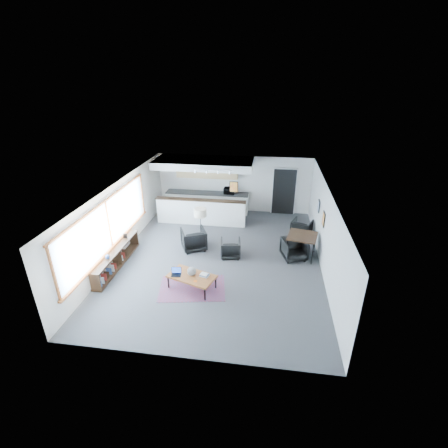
# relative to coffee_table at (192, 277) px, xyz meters

# --- Properties ---
(room) EXTENTS (7.02, 9.02, 2.62)m
(room) POSITION_rel_coffee_table_xyz_m (0.52, 1.87, 0.88)
(room) COLOR #464648
(room) RESTS_ON ground
(window) EXTENTS (0.10, 5.95, 1.66)m
(window) POSITION_rel_coffee_table_xyz_m (-2.95, 0.97, 1.04)
(window) COLOR #8CBFFF
(window) RESTS_ON room
(console) EXTENTS (0.35, 3.00, 0.80)m
(console) POSITION_rel_coffee_table_xyz_m (-2.78, 0.82, -0.09)
(console) COLOR #331F11
(console) RESTS_ON floor
(kitchenette) EXTENTS (4.20, 1.96, 2.60)m
(kitchenette) POSITION_rel_coffee_table_xyz_m (-0.68, 5.58, 0.96)
(kitchenette) COLOR white
(kitchenette) RESTS_ON floor
(doorway) EXTENTS (1.10, 0.12, 2.15)m
(doorway) POSITION_rel_coffee_table_xyz_m (2.82, 6.29, 0.66)
(doorway) COLOR black
(doorway) RESTS_ON room
(track_light) EXTENTS (1.60, 0.07, 0.15)m
(track_light) POSITION_rel_coffee_table_xyz_m (-0.07, 4.07, 2.11)
(track_light) COLOR silver
(track_light) RESTS_ON room
(wall_art_lower) EXTENTS (0.03, 0.38, 0.48)m
(wall_art_lower) POSITION_rel_coffee_table_xyz_m (3.98, 2.27, 1.13)
(wall_art_lower) COLOR black
(wall_art_lower) RESTS_ON room
(wall_art_upper) EXTENTS (0.03, 0.34, 0.44)m
(wall_art_upper) POSITION_rel_coffee_table_xyz_m (3.98, 3.57, 1.08)
(wall_art_upper) COLOR black
(wall_art_upper) RESTS_ON room
(kilim_rug) EXTENTS (2.17, 1.66, 0.01)m
(kilim_rug) POSITION_rel_coffee_table_xyz_m (0.00, 0.00, -0.41)
(kilim_rug) COLOR #61324B
(kilim_rug) RESTS_ON floor
(coffee_table) EXTENTS (1.56, 1.17, 0.45)m
(coffee_table) POSITION_rel_coffee_table_xyz_m (0.00, 0.00, 0.00)
(coffee_table) COLOR brown
(coffee_table) RESTS_ON floor
(laptop) EXTENTS (0.32, 0.28, 0.21)m
(laptop) POSITION_rel_coffee_table_xyz_m (-0.47, 0.00, 0.10)
(laptop) COLOR black
(laptop) RESTS_ON coffee_table
(ceramic_pot) EXTENTS (0.27, 0.27, 0.27)m
(ceramic_pot) POSITION_rel_coffee_table_xyz_m (-0.00, 0.03, 0.17)
(ceramic_pot) COLOR gray
(ceramic_pot) RESTS_ON coffee_table
(book_stack) EXTENTS (0.31, 0.28, 0.08)m
(book_stack) POSITION_rel_coffee_table_xyz_m (0.38, 0.04, 0.07)
(book_stack) COLOR silver
(book_stack) RESTS_ON coffee_table
(coaster) EXTENTS (0.11, 0.11, 0.01)m
(coaster) POSITION_rel_coffee_table_xyz_m (0.17, -0.27, 0.04)
(coaster) COLOR #E5590C
(coaster) RESTS_ON coffee_table
(armchair_left) EXTENTS (1.10, 1.07, 0.87)m
(armchair_left) POSITION_rel_coffee_table_xyz_m (-0.50, 2.41, 0.01)
(armchair_left) COLOR black
(armchair_left) RESTS_ON floor
(armchair_right) EXTENTS (0.77, 0.73, 0.70)m
(armchair_right) POSITION_rel_coffee_table_xyz_m (0.91, 2.06, -0.07)
(armchair_right) COLOR black
(armchair_right) RESTS_ON floor
(floor_lamp) EXTENTS (0.52, 0.52, 1.57)m
(floor_lamp) POSITION_rel_coffee_table_xyz_m (-0.25, 2.54, 0.94)
(floor_lamp) COLOR black
(floor_lamp) RESTS_ON floor
(dining_table) EXTENTS (1.16, 1.16, 0.82)m
(dining_table) POSITION_rel_coffee_table_xyz_m (3.39, 2.43, 0.33)
(dining_table) COLOR #331F11
(dining_table) RESTS_ON floor
(dining_chair_near) EXTENTS (0.83, 0.80, 0.69)m
(dining_chair_near) POSITION_rel_coffee_table_xyz_m (3.13, 2.22, -0.08)
(dining_chair_near) COLOR black
(dining_chair_near) RESTS_ON floor
(dining_chair_far) EXTENTS (0.78, 0.76, 0.63)m
(dining_chair_far) POSITION_rel_coffee_table_xyz_m (3.52, 4.05, -0.10)
(dining_chair_far) COLOR black
(dining_chair_far) RESTS_ON floor
(microwave) EXTENTS (0.52, 0.31, 0.34)m
(microwave) POSITION_rel_coffee_table_xyz_m (0.36, 6.02, 0.68)
(microwave) COLOR black
(microwave) RESTS_ON kitchenette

